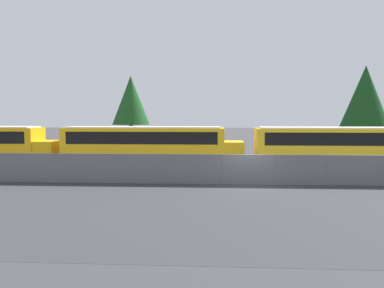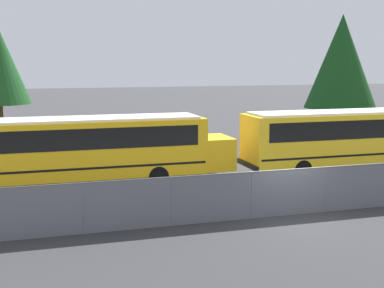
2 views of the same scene
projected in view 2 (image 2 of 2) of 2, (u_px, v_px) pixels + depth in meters
name	position (u px, v px, depth m)	size (l,w,h in m)	color
ground_plane	(288.00, 215.00, 19.98)	(200.00, 200.00, 0.00)	#38383A
fence	(289.00, 192.00, 19.84)	(129.53, 0.07, 1.77)	#9EA0A5
school_bus_3	(77.00, 146.00, 24.40)	(14.06, 2.57, 3.16)	yellow
school_bus_4	(363.00, 135.00, 28.17)	(14.06, 2.57, 3.16)	yellow
tree_1	(341.00, 62.00, 40.91)	(5.48, 5.48, 9.24)	#51381E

